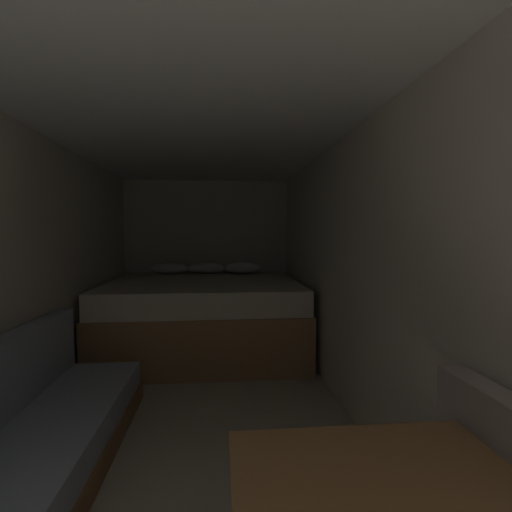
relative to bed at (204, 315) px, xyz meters
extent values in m
plane|color=#B2A893|center=(0.00, -1.77, -0.42)|extent=(7.57, 7.57, 0.00)
cube|color=beige|center=(0.00, 1.04, 0.64)|extent=(2.40, 0.05, 2.13)
cube|color=beige|center=(-1.17, -1.77, 0.64)|extent=(0.05, 5.57, 2.13)
cube|color=beige|center=(1.17, -1.77, 0.64)|extent=(0.05, 5.57, 2.13)
cube|color=white|center=(0.00, -1.77, 1.73)|extent=(2.40, 5.57, 0.05)
cube|color=#9E7247|center=(0.00, -0.02, -0.13)|extent=(2.18, 1.96, 0.58)
cube|color=beige|center=(0.00, -0.02, 0.28)|extent=(2.14, 1.92, 0.25)
ellipsoid|color=white|center=(-0.49, 0.75, 0.49)|extent=(0.51, 0.32, 0.15)
ellipsoid|color=white|center=(0.49, 0.75, 0.49)|extent=(0.51, 0.32, 0.15)
ellipsoid|color=white|center=(0.00, 0.75, 0.49)|extent=(0.51, 0.32, 0.15)
cube|color=#99A3B7|center=(-0.80, -2.75, -0.20)|extent=(0.62, 2.95, 0.18)
cube|color=olive|center=(0.61, -3.59, 0.29)|extent=(0.79, 0.66, 0.02)
camera|label=1|loc=(0.19, -4.49, 0.95)|focal=26.88mm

